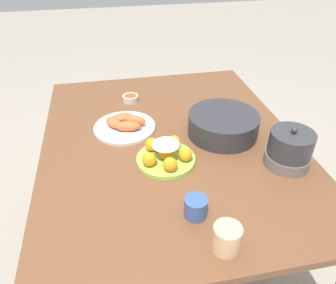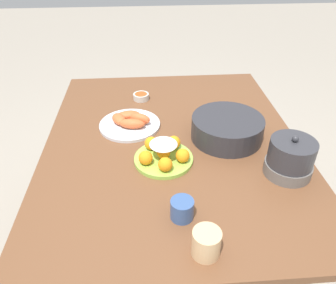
# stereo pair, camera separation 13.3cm
# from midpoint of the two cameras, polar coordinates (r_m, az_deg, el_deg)

# --- Properties ---
(ground_plane) EXTENTS (12.00, 12.00, 0.00)m
(ground_plane) POSITION_cam_midpoint_polar(r_m,az_deg,el_deg) (1.95, -1.80, -18.28)
(ground_plane) COLOR #9E9384
(dining_table) EXTENTS (1.36, 1.08, 0.75)m
(dining_table) POSITION_cam_midpoint_polar(r_m,az_deg,el_deg) (1.47, -2.26, -2.49)
(dining_table) COLOR brown
(dining_table) RESTS_ON ground_plane
(cake_plate) EXTENTS (0.23, 0.23, 0.09)m
(cake_plate) POSITION_cam_midpoint_polar(r_m,az_deg,el_deg) (1.28, -3.35, -2.32)
(cake_plate) COLOR #99CC4C
(cake_plate) RESTS_ON dining_table
(serving_bowl) EXTENTS (0.31, 0.31, 0.10)m
(serving_bowl) POSITION_cam_midpoint_polar(r_m,az_deg,el_deg) (1.44, 7.00, 3.04)
(serving_bowl) COLOR #2D2D33
(serving_bowl) RESTS_ON dining_table
(sauce_bowl) EXTENTS (0.08, 0.08, 0.03)m
(sauce_bowl) POSITION_cam_midpoint_polar(r_m,az_deg,el_deg) (1.74, -8.77, 7.49)
(sauce_bowl) COLOR beige
(sauce_bowl) RESTS_ON dining_table
(seafood_platter) EXTENTS (0.28, 0.28, 0.07)m
(seafood_platter) POSITION_cam_midpoint_polar(r_m,az_deg,el_deg) (1.50, -10.10, 2.87)
(seafood_platter) COLOR silver
(seafood_platter) RESTS_ON dining_table
(cup_near) EXTENTS (0.08, 0.08, 0.09)m
(cup_near) POSITION_cam_midpoint_polar(r_m,az_deg,el_deg) (0.98, 6.22, -16.51)
(cup_near) COLOR #DBB27F
(cup_near) RESTS_ON dining_table
(cup_far) EXTENTS (0.08, 0.08, 0.07)m
(cup_far) POSITION_cam_midpoint_polar(r_m,az_deg,el_deg) (1.06, 1.21, -11.46)
(cup_far) COLOR #38568E
(cup_far) RESTS_ON dining_table
(warming_pot) EXTENTS (0.18, 0.18, 0.17)m
(warming_pot) POSITION_cam_midpoint_polar(r_m,az_deg,el_deg) (1.30, 17.71, -1.30)
(warming_pot) COLOR #66605B
(warming_pot) RESTS_ON dining_table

